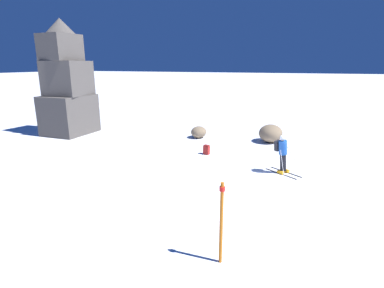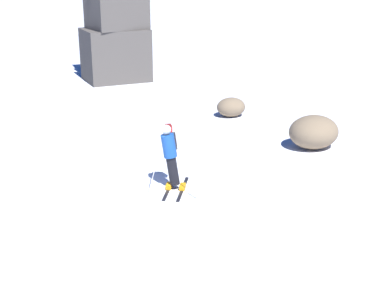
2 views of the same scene
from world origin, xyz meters
TOP-DOWN VIEW (x-y plane):
  - ground_plane at (0.00, 0.00)m, footprint 300.00×300.00m
  - skier at (1.33, 0.10)m, footprint 1.47×1.62m
  - rock_pillar at (4.07, 14.21)m, footprint 3.05×2.68m
  - spare_backpack at (2.83, 4.03)m, footprint 0.27×0.34m
  - exposed_boulder_0 at (6.71, 1.27)m, footprint 1.64×1.39m
  - exposed_boulder_1 at (6.11, 5.69)m, footprint 1.13×0.96m
  - trail_marker at (-5.40, 0.82)m, footprint 0.13×0.13m

SIDE VIEW (x-z plane):
  - ground_plane at x=0.00m, z-range 0.00..0.00m
  - spare_backpack at x=2.83m, z-range -0.01..0.49m
  - exposed_boulder_1 at x=6.11m, z-range 0.00..0.74m
  - exposed_boulder_0 at x=6.71m, z-range 0.00..1.06m
  - skier at x=1.33m, z-range 0.09..1.85m
  - trail_marker at x=-5.40m, z-range 0.10..2.14m
  - rock_pillar at x=4.07m, z-range -0.60..6.76m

